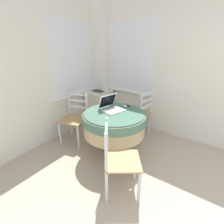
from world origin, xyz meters
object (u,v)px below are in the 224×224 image
(cell_phone, at_px, (128,106))
(dining_chair_near_right_window, at_px, (139,113))
(laptop, at_px, (112,107))
(dining_chair_near_back_window, at_px, (75,118))
(computer_mouse, at_px, (125,106))
(dining_chair_camera_near, at_px, (118,160))
(round_dining_table, at_px, (114,122))
(corner_cabinet, at_px, (100,106))
(book_on_cabinet, at_px, (98,91))

(cell_phone, xyz_separation_m, dining_chair_near_right_window, (0.44, -0.02, -0.29))
(laptop, relative_size, dining_chair_near_back_window, 0.44)
(computer_mouse, relative_size, dining_chair_camera_near, 0.09)
(laptop, xyz_separation_m, cell_phone, (0.32, -0.12, -0.05))
(dining_chair_near_back_window, bearing_deg, cell_phone, -60.90)
(round_dining_table, bearing_deg, corner_cabinet, 49.78)
(dining_chair_near_right_window, xyz_separation_m, dining_chair_camera_near, (-1.49, -0.48, 0.00))
(dining_chair_near_right_window, distance_m, book_on_cabinet, 1.06)
(dining_chair_camera_near, distance_m, book_on_cabinet, 2.11)
(round_dining_table, bearing_deg, laptop, 55.06)
(laptop, height_order, cell_phone, laptop)
(round_dining_table, bearing_deg, dining_chair_near_back_window, 95.73)
(round_dining_table, xyz_separation_m, laptop, (0.07, 0.11, 0.22))
(round_dining_table, bearing_deg, computer_mouse, -2.16)
(dining_chair_near_back_window, xyz_separation_m, book_on_cabinet, (0.88, 0.14, 0.30))
(round_dining_table, xyz_separation_m, dining_chair_near_right_window, (0.83, -0.04, -0.12))
(laptop, bearing_deg, cell_phone, -21.26)
(dining_chair_near_right_window, bearing_deg, dining_chair_near_back_window, 136.31)
(computer_mouse, xyz_separation_m, book_on_cabinet, (0.49, 1.00, -0.00))
(dining_chair_near_back_window, bearing_deg, dining_chair_near_right_window, -43.69)
(book_on_cabinet, bearing_deg, laptop, -129.56)
(computer_mouse, distance_m, dining_chair_near_back_window, 0.99)
(dining_chair_near_back_window, distance_m, dining_chair_near_right_window, 1.27)
(dining_chair_camera_near, distance_m, corner_cabinet, 2.14)
(round_dining_table, bearing_deg, book_on_cabinet, 50.91)
(cell_phone, bearing_deg, dining_chair_near_right_window, -2.21)
(cell_phone, relative_size, book_on_cabinet, 0.47)
(round_dining_table, distance_m, corner_cabinet, 1.33)
(book_on_cabinet, bearing_deg, corner_cabinet, 20.13)
(corner_cabinet, bearing_deg, laptop, -130.79)
(corner_cabinet, bearing_deg, cell_phone, -113.94)
(dining_chair_near_right_window, distance_m, corner_cabinet, 1.04)
(dining_chair_near_back_window, relative_size, dining_chair_near_right_window, 1.00)
(dining_chair_camera_near, bearing_deg, computer_mouse, 27.63)
(laptop, relative_size, computer_mouse, 4.82)
(laptop, distance_m, dining_chair_camera_near, 1.01)
(dining_chair_near_back_window, bearing_deg, laptop, -77.85)
(dining_chair_near_right_window, bearing_deg, corner_cabinet, 89.22)
(round_dining_table, bearing_deg, cell_phone, -2.72)
(laptop, xyz_separation_m, dining_chair_near_back_window, (-0.16, 0.73, -0.33))
(cell_phone, xyz_separation_m, dining_chair_near_back_window, (-0.48, 0.86, -0.29))
(book_on_cabinet, bearing_deg, dining_chair_near_back_window, -170.76)
(round_dining_table, height_order, dining_chair_near_back_window, dining_chair_near_back_window)
(cell_phone, distance_m, book_on_cabinet, 1.08)
(dining_chair_near_back_window, bearing_deg, corner_cabinet, 9.82)
(round_dining_table, distance_m, cell_phone, 0.43)
(computer_mouse, relative_size, book_on_cabinet, 0.35)
(dining_chair_near_back_window, bearing_deg, book_on_cabinet, 9.24)
(laptop, relative_size, corner_cabinet, 0.55)
(round_dining_table, height_order, book_on_cabinet, book_on_cabinet)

